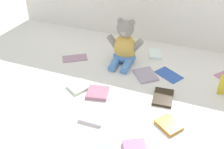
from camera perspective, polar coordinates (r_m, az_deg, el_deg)
ground_plane at (r=1.38m, az=2.03°, el=-1.26°), size 3.20×3.20×0.00m
teddy_bear at (r=1.48m, az=2.61°, el=5.79°), size 0.21×0.18×0.25m
book_case_0 at (r=1.29m, az=10.53°, el=-4.65°), size 0.10×0.13×0.01m
book_case_1 at (r=1.59m, az=8.87°, el=4.17°), size 0.09×0.11×0.02m
book_case_2 at (r=1.17m, az=-4.07°, el=-8.93°), size 0.10×0.07×0.01m
book_case_3 at (r=1.16m, az=11.68°, el=-10.16°), size 0.12×0.12×0.01m
book_case_4 at (r=1.42m, az=6.97°, el=-0.10°), size 0.15×0.16×0.01m
book_case_6 at (r=1.56m, az=-7.71°, el=3.45°), size 0.15×0.13×0.01m
book_case_7 at (r=1.44m, az=11.68°, el=-0.00°), size 0.15×0.14×0.01m
book_case_11 at (r=1.29m, az=-2.98°, el=-3.76°), size 0.12×0.11×0.02m
book_case_12 at (r=1.34m, az=-6.93°, el=-2.52°), size 0.12×0.12×0.01m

